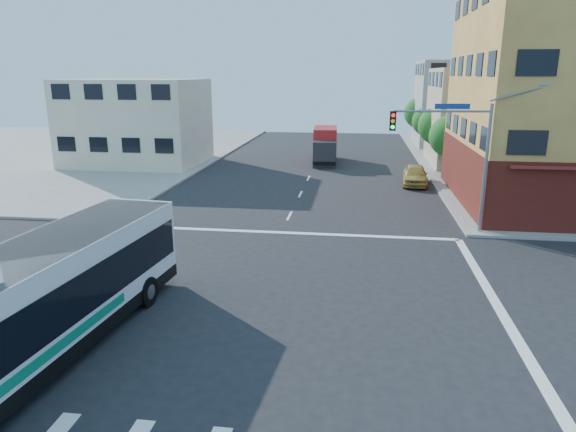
# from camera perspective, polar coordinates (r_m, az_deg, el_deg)

# --- Properties ---
(ground) EXTENTS (120.00, 120.00, 0.00)m
(ground) POSITION_cam_1_polar(r_m,az_deg,el_deg) (19.65, -4.97, -10.05)
(ground) COLOR black
(ground) RESTS_ON ground
(sidewalk_nw) EXTENTS (50.00, 50.00, 0.15)m
(sidewalk_nw) POSITION_cam_1_polar(r_m,az_deg,el_deg) (65.79, -28.89, 6.25)
(sidewalk_nw) COLOR gray
(sidewalk_nw) RESTS_ON ground
(building_east_near) EXTENTS (12.06, 10.06, 9.00)m
(building_east_near) POSITION_cam_1_polar(r_m,az_deg,el_deg) (53.00, 22.25, 10.09)
(building_east_near) COLOR tan
(building_east_near) RESTS_ON ground
(building_east_far) EXTENTS (12.06, 10.06, 10.00)m
(building_east_far) POSITION_cam_1_polar(r_m,az_deg,el_deg) (66.61, 19.40, 11.67)
(building_east_far) COLOR gray
(building_east_far) RESTS_ON ground
(building_west) EXTENTS (12.06, 10.06, 8.00)m
(building_west) POSITION_cam_1_polar(r_m,az_deg,el_deg) (51.93, -16.43, 9.95)
(building_west) COLOR beige
(building_west) RESTS_ON ground
(signal_mast_ne) EXTENTS (7.91, 1.13, 8.07)m
(signal_mast_ne) POSITION_cam_1_polar(r_m,az_deg,el_deg) (28.55, 18.04, 7.75)
(signal_mast_ne) COLOR slate
(signal_mast_ne) RESTS_ON ground
(street_tree_a) EXTENTS (3.60, 3.60, 5.53)m
(street_tree_a) POSITION_cam_1_polar(r_m,az_deg,el_deg) (46.13, 17.76, 8.71)
(street_tree_a) COLOR #362613
(street_tree_a) RESTS_ON ground
(street_tree_b) EXTENTS (3.80, 3.80, 5.79)m
(street_tree_b) POSITION_cam_1_polar(r_m,az_deg,el_deg) (53.97, 16.38, 9.87)
(street_tree_b) COLOR #362613
(street_tree_b) RESTS_ON ground
(street_tree_c) EXTENTS (3.40, 3.40, 5.29)m
(street_tree_c) POSITION_cam_1_polar(r_m,az_deg,el_deg) (61.90, 15.31, 10.32)
(street_tree_c) COLOR #362613
(street_tree_c) RESTS_ON ground
(street_tree_d) EXTENTS (4.00, 4.00, 6.03)m
(street_tree_d) POSITION_cam_1_polar(r_m,az_deg,el_deg) (69.79, 14.53, 11.25)
(street_tree_d) COLOR #362613
(street_tree_d) RESTS_ON ground
(transit_bus) EXTENTS (4.00, 13.33, 3.89)m
(transit_bus) POSITION_cam_1_polar(r_m,az_deg,el_deg) (17.19, -26.28, -8.62)
(transit_bus) COLOR black
(transit_bus) RESTS_ON ground
(box_truck) EXTENTS (2.53, 7.53, 3.34)m
(box_truck) POSITION_cam_1_polar(r_m,az_deg,el_deg) (51.14, 4.15, 7.77)
(box_truck) COLOR #26262B
(box_truck) RESTS_ON ground
(parked_car) EXTENTS (2.22, 4.77, 1.58)m
(parked_car) POSITION_cam_1_polar(r_m,az_deg,el_deg) (41.75, 13.93, 4.45)
(parked_car) COLOR #B49943
(parked_car) RESTS_ON ground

